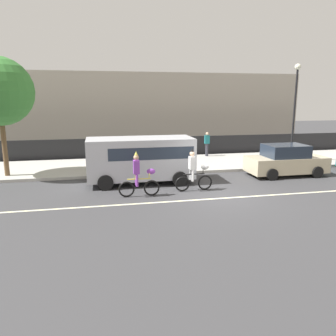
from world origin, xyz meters
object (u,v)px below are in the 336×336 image
object	(u,v)px
parked_van_silver	(142,157)
parade_cyclist_zebra	(194,172)
parked_car_beige	(286,161)
pedestrian_onlooker	(207,143)
parade_cyclist_purple	(139,177)
street_lamp_post	(295,99)

from	to	relation	value
parked_van_silver	parade_cyclist_zebra	bearing A→B (deg)	-41.79
parked_car_beige	pedestrian_onlooker	bearing A→B (deg)	113.80
parade_cyclist_purple	pedestrian_onlooker	world-z (taller)	parade_cyclist_purple
street_lamp_post	pedestrian_onlooker	distance (m)	6.13
parade_cyclist_purple	parked_car_beige	size ratio (longest dim) A/B	0.47
parked_car_beige	parade_cyclist_purple	bearing A→B (deg)	-164.55
parked_van_silver	parked_car_beige	bearing A→B (deg)	-0.06
parade_cyclist_zebra	parked_car_beige	xyz separation A→B (m)	(5.56, 1.84, -0.06)
parade_cyclist_zebra	parked_van_silver	xyz separation A→B (m)	(-2.07, 1.85, 0.44)
parked_car_beige	pedestrian_onlooker	world-z (taller)	pedestrian_onlooker
street_lamp_post	pedestrian_onlooker	bearing A→B (deg)	148.69
parade_cyclist_zebra	pedestrian_onlooker	size ratio (longest dim) A/B	1.19
street_lamp_post	pedestrian_onlooker	world-z (taller)	street_lamp_post
parked_car_beige	street_lamp_post	size ratio (longest dim) A/B	0.70
parade_cyclist_purple	parade_cyclist_zebra	distance (m)	2.50
parade_cyclist_purple	parked_van_silver	distance (m)	2.31
parade_cyclist_zebra	street_lamp_post	size ratio (longest dim) A/B	0.33
parked_car_beige	pedestrian_onlooker	xyz separation A→B (m)	(-2.49, 5.65, 0.23)
parked_van_silver	parked_car_beige	xyz separation A→B (m)	(7.63, -0.01, -0.50)
parade_cyclist_purple	parade_cyclist_zebra	xyz separation A→B (m)	(2.47, 0.38, 0.00)
parked_car_beige	pedestrian_onlooker	distance (m)	6.18
parked_van_silver	parade_cyclist_purple	bearing A→B (deg)	-100.23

